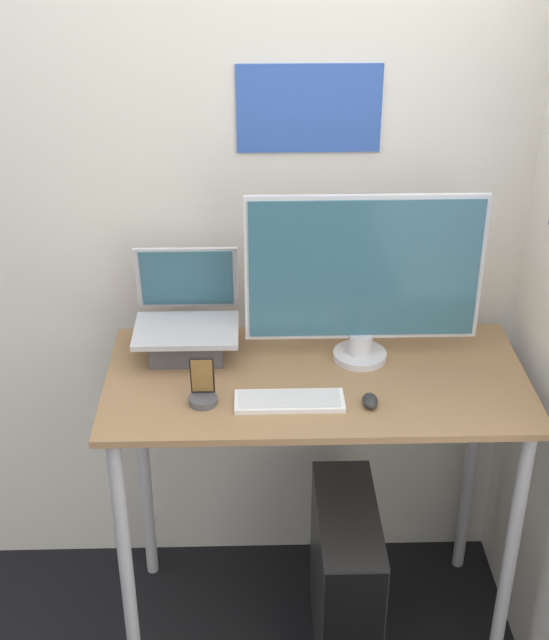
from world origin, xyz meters
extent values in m
cube|color=silver|center=(0.00, 0.66, 1.30)|extent=(6.00, 0.05, 2.60)
cube|color=#3359B2|center=(-0.01, 0.63, 1.59)|extent=(0.40, 0.01, 0.25)
cube|color=#936D47|center=(0.00, 0.29, 0.92)|extent=(1.17, 0.58, 0.02)
cylinder|color=#B7B7BC|center=(-0.53, 0.05, 0.46)|extent=(0.04, 0.04, 0.91)
cylinder|color=#B7B7BC|center=(0.53, 0.05, 0.46)|extent=(0.04, 0.04, 0.91)
cylinder|color=#B7B7BC|center=(-0.53, 0.53, 0.46)|extent=(0.04, 0.04, 0.91)
cylinder|color=#B7B7BC|center=(0.53, 0.53, 0.46)|extent=(0.04, 0.04, 0.91)
cube|color=#4C4C51|center=(-0.36, 0.41, 0.97)|extent=(0.21, 0.14, 0.08)
cube|color=#B7B7BC|center=(-0.36, 0.41, 1.02)|extent=(0.30, 0.20, 0.02)
cube|color=#B7B7BC|center=(-0.36, 0.53, 1.13)|extent=(0.30, 0.04, 0.20)
cube|color=#336072|center=(-0.36, 0.52, 1.13)|extent=(0.27, 0.03, 0.18)
cylinder|color=silver|center=(0.13, 0.38, 0.94)|extent=(0.15, 0.15, 0.02)
cylinder|color=silver|center=(0.13, 0.38, 0.98)|extent=(0.07, 0.07, 0.06)
cube|color=silver|center=(0.13, 0.39, 1.21)|extent=(0.65, 0.01, 0.43)
cube|color=#336072|center=(0.13, 0.38, 1.21)|extent=(0.63, 0.01, 0.40)
cube|color=white|center=(-0.08, 0.16, 0.94)|extent=(0.29, 0.10, 0.01)
cube|color=silver|center=(-0.08, 0.16, 0.95)|extent=(0.27, 0.09, 0.00)
ellipsoid|color=#262626|center=(0.13, 0.14, 0.95)|extent=(0.04, 0.07, 0.03)
cylinder|color=#4C4C51|center=(-0.31, 0.17, 0.94)|extent=(0.08, 0.08, 0.02)
cube|color=black|center=(-0.31, 0.18, 1.01)|extent=(0.06, 0.03, 0.12)
cube|color=olive|center=(-0.31, 0.17, 1.01)|extent=(0.06, 0.03, 0.11)
cube|color=black|center=(0.10, 0.21, 0.26)|extent=(0.18, 0.48, 0.52)
camera|label=1|loc=(-0.17, -1.80, 2.24)|focal=50.00mm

